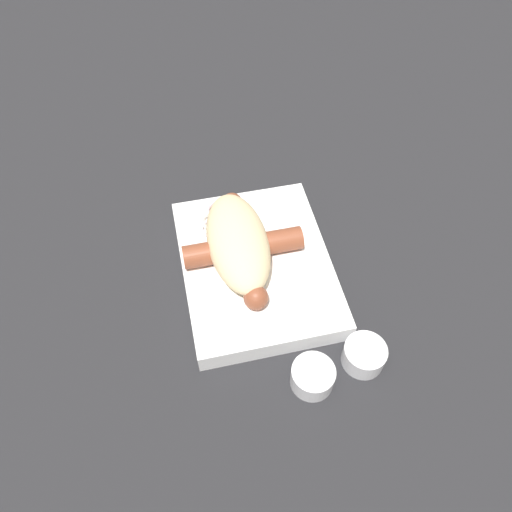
# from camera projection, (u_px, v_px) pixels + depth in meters

# --- Properties ---
(ground_plane) EXTENTS (3.00, 3.00, 0.00)m
(ground_plane) POSITION_uv_depth(u_px,v_px,m) (256.00, 274.00, 0.67)
(ground_plane) COLOR #232326
(food_tray) EXTENTS (0.24, 0.19, 0.03)m
(food_tray) POSITION_uv_depth(u_px,v_px,m) (256.00, 267.00, 0.66)
(food_tray) COLOR white
(food_tray) RESTS_ON ground_plane
(bread_roll) EXTENTS (0.16, 0.08, 0.05)m
(bread_roll) POSITION_uv_depth(u_px,v_px,m) (238.00, 242.00, 0.64)
(bread_roll) COLOR beige
(bread_roll) RESTS_ON food_tray
(sausage) EXTENTS (0.19, 0.16, 0.03)m
(sausage) POSITION_uv_depth(u_px,v_px,m) (243.00, 247.00, 0.64)
(sausage) COLOR brown
(sausage) RESTS_ON food_tray
(pickled_veggies) EXTENTS (0.07, 0.07, 0.01)m
(pickled_veggies) POSITION_uv_depth(u_px,v_px,m) (219.00, 218.00, 0.69)
(pickled_veggies) COLOR #F99E4C
(pickled_veggies) RESTS_ON food_tray
(condiment_cup_near) EXTENTS (0.05, 0.05, 0.03)m
(condiment_cup_near) POSITION_uv_depth(u_px,v_px,m) (312.00, 377.00, 0.57)
(condiment_cup_near) COLOR white
(condiment_cup_near) RESTS_ON ground_plane
(condiment_cup_far) EXTENTS (0.05, 0.05, 0.03)m
(condiment_cup_far) POSITION_uv_depth(u_px,v_px,m) (364.00, 356.00, 0.59)
(condiment_cup_far) COLOR white
(condiment_cup_far) RESTS_ON ground_plane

